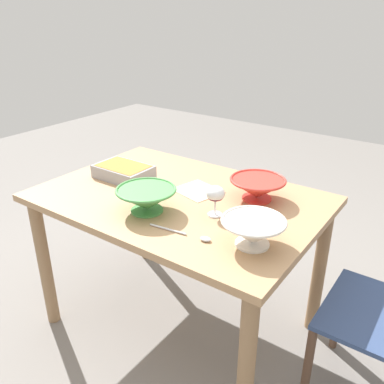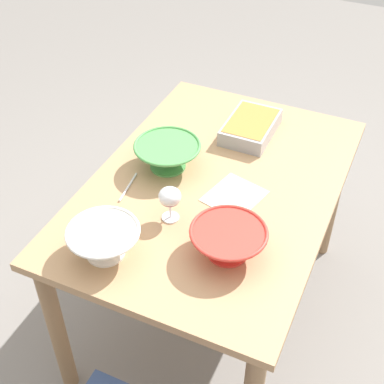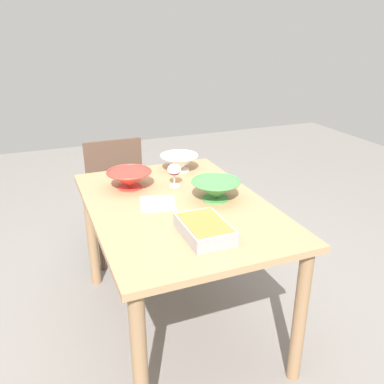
{
  "view_description": "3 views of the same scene",
  "coord_description": "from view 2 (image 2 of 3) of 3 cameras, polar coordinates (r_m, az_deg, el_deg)",
  "views": [
    {
      "loc": [
        -1.04,
        1.35,
        1.55
      ],
      "look_at": [
        -0.07,
        -0.01,
        0.8
      ],
      "focal_mm": 37.71,
      "sensor_mm": 36.0,
      "label": 1
    },
    {
      "loc": [
        -1.46,
        -0.57,
        2.07
      ],
      "look_at": [
        -0.12,
        0.04,
        0.8
      ],
      "focal_mm": 50.67,
      "sensor_mm": 36.0,
      "label": 2
    },
    {
      "loc": [
        1.81,
        -0.65,
        1.63
      ],
      "look_at": [
        -0.03,
        0.09,
        0.8
      ],
      "focal_mm": 38.1,
      "sensor_mm": 36.0,
      "label": 3
    }
  ],
  "objects": [
    {
      "name": "small_bowl",
      "position": [
        2.09,
        -2.59,
        3.96
      ],
      "size": [
        0.26,
        0.26,
        0.11
      ],
      "color": "#4C994C",
      "rests_on": "dining_table"
    },
    {
      "name": "napkin",
      "position": [
        1.99,
        4.49,
        -0.42
      ],
      "size": [
        0.24,
        0.22,
        0.0
      ],
      "primitive_type": "cube",
      "rotation": [
        0.0,
        0.0,
        -0.25
      ],
      "color": "beige",
      "rests_on": "dining_table"
    },
    {
      "name": "ground_plane",
      "position": [
        2.6,
        1.92,
        -12.08
      ],
      "size": [
        8.0,
        8.0,
        0.0
      ],
      "primitive_type": "plane",
      "color": "gray"
    },
    {
      "name": "mixing_bowl",
      "position": [
        1.75,
        3.84,
        -5.14
      ],
      "size": [
        0.25,
        0.25,
        0.1
      ],
      "color": "red",
      "rests_on": "dining_table"
    },
    {
      "name": "serving_bowl",
      "position": [
        1.76,
        -9.23,
        -5.1
      ],
      "size": [
        0.24,
        0.24,
        0.11
      ],
      "color": "white",
      "rests_on": "dining_table"
    },
    {
      "name": "serving_spoon",
      "position": [
        1.96,
        -7.92,
        -1.32
      ],
      "size": [
        0.27,
        0.05,
        0.01
      ],
      "color": "silver",
      "rests_on": "dining_table"
    },
    {
      "name": "wine_glass",
      "position": [
        1.84,
        -2.35,
        -0.65
      ],
      "size": [
        0.08,
        0.08,
        0.13
      ],
      "color": "white",
      "rests_on": "dining_table"
    },
    {
      "name": "dining_table",
      "position": [
        2.12,
        2.31,
        -1.31
      ],
      "size": [
        1.29,
        0.89,
        0.76
      ],
      "color": "tan",
      "rests_on": "ground_plane"
    },
    {
      "name": "casserole_dish",
      "position": [
        2.3,
        6.2,
        6.9
      ],
      "size": [
        0.28,
        0.19,
        0.07
      ],
      "color": "#99999E",
      "rests_on": "dining_table"
    }
  ]
}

